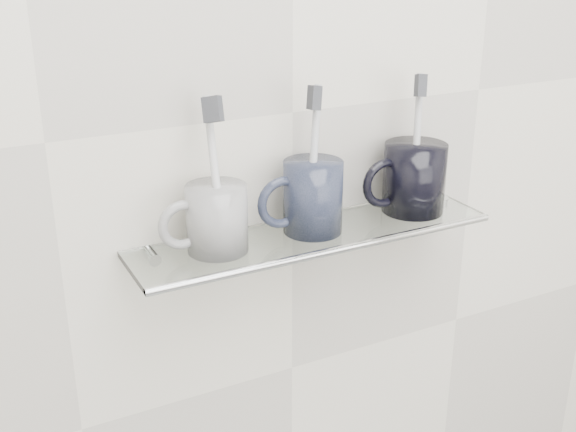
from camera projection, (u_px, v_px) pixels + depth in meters
wall_back at (293, 112)px, 0.96m from camera, size 2.50×0.00×2.50m
shelf_glass at (314, 235)px, 0.97m from camera, size 0.50×0.12×0.01m
shelf_rail at (335, 250)px, 0.92m from camera, size 0.50×0.01×0.01m
bracket_left at (152, 260)px, 0.92m from camera, size 0.02×0.03×0.02m
bracket_right at (419, 206)px, 1.10m from camera, size 0.02×0.03×0.02m
mug_left at (217, 219)px, 0.89m from camera, size 0.10×0.10×0.09m
mug_left_handle at (183, 225)px, 0.88m from camera, size 0.06×0.01×0.06m
toothbrush_left at (215, 174)px, 0.87m from camera, size 0.02×0.08×0.18m
bristles_left at (213, 109)px, 0.84m from camera, size 0.02×0.03×0.04m
mug_center at (313, 197)px, 0.95m from camera, size 0.09×0.09×0.10m
mug_center_handle at (282, 202)px, 0.93m from camera, size 0.07×0.01×0.07m
toothbrush_center at (313, 159)px, 0.93m from camera, size 0.04×0.03×0.19m
bristles_center at (314, 98)px, 0.90m from camera, size 0.02×0.03×0.03m
mug_right at (414, 178)px, 1.02m from camera, size 0.10×0.10×0.10m
mug_right_handle at (385, 183)px, 1.00m from camera, size 0.07×0.01×0.07m
toothbrush_right at (417, 143)px, 1.00m from camera, size 0.04×0.05×0.19m
bristles_right at (421, 85)px, 0.97m from camera, size 0.02×0.03×0.03m
chrome_cap at (437, 201)px, 1.06m from camera, size 0.03×0.03×0.01m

